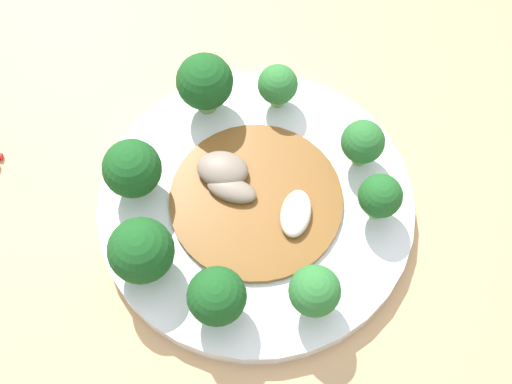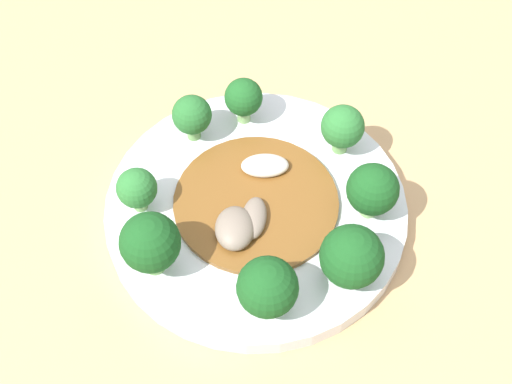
{
  "view_description": "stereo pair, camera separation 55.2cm",
  "coord_description": "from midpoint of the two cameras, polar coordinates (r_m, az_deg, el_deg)",
  "views": [
    {
      "loc": [
        0.04,
        -0.31,
        1.34
      ],
      "look_at": [
        -0.04,
        -0.03,
        0.75
      ],
      "focal_mm": 50.0,
      "sensor_mm": 36.0,
      "label": 1
    },
    {
      "loc": [
        -0.45,
        -0.05,
        1.31
      ],
      "look_at": [
        -0.04,
        -0.03,
        0.75
      ],
      "focal_mm": 50.0,
      "sensor_mm": 36.0,
      "label": 2
    }
  ],
  "objects": [
    {
      "name": "broccoli_northeast",
      "position": [
        0.66,
        27.48,
        -10.47
      ],
      "size": [
        0.04,
        0.04,
        0.06
      ],
      "color": "#70A356",
      "rests_on": "plate"
    },
    {
      "name": "stirfry_center",
      "position": [
        0.63,
        18.54,
        -15.48
      ],
      "size": [
        0.17,
        0.17,
        0.02
      ],
      "color": "brown",
      "rests_on": "plate"
    },
    {
      "name": "broccoli_south",
      "position": [
        0.59,
        18.14,
        -25.69
      ],
      "size": [
        0.05,
        0.05,
        0.06
      ],
      "color": "#89B76B",
      "rests_on": "plate"
    },
    {
      "name": "broccoli_southwest",
      "position": [
        0.57,
        10.66,
        -22.3
      ],
      "size": [
        0.06,
        0.06,
        0.07
      ],
      "color": "#70A356",
      "rests_on": "plate"
    },
    {
      "name": "broccoli_north",
      "position": [
        0.65,
        19.89,
        -5.35
      ],
      "size": [
        0.04,
        0.04,
        0.05
      ],
      "color": "#70A356",
      "rests_on": "plate"
    },
    {
      "name": "broccoli_northwest",
      "position": [
        0.62,
        14.0,
        -5.57
      ],
      "size": [
        0.06,
        0.06,
        0.07
      ],
      "color": "#70A356",
      "rests_on": "plate"
    },
    {
      "name": "plate",
      "position": [
        0.65,
        18.48,
        -16.06
      ],
      "size": [
        0.3,
        0.3,
        0.02
      ],
      "color": "silver",
      "rests_on": "table"
    },
    {
      "name": "broccoli_west",
      "position": [
        0.58,
        8.59,
        -14.46
      ],
      "size": [
        0.06,
        0.06,
        0.07
      ],
      "color": "#7AAD5B",
      "rests_on": "plate"
    },
    {
      "name": "table",
      "position": [
        1.01,
        14.8,
        -19.08
      ],
      "size": [
        1.17,
        0.87,
        0.7
      ],
      "color": "tan",
      "rests_on": "ground_plane"
    },
    {
      "name": "ground_plane",
      "position": [
        1.35,
        11.14,
        -21.13
      ],
      "size": [
        8.0,
        8.0,
        0.0
      ],
      "primitive_type": "plane",
      "color": "#B7B2A8"
    },
    {
      "name": "broccoli_east",
      "position": [
        0.65,
        29.54,
        -15.15
      ],
      "size": [
        0.04,
        0.04,
        0.06
      ],
      "color": "#89B76B",
      "rests_on": "plate"
    },
    {
      "name": "broccoli_southeast",
      "position": [
        0.62,
        26.06,
        -23.97
      ],
      "size": [
        0.05,
        0.05,
        0.06
      ],
      "color": "#70A356",
      "rests_on": "plate"
    }
  ]
}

